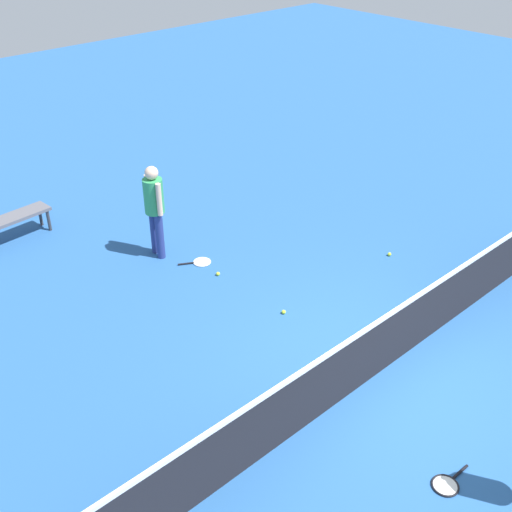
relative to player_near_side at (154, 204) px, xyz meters
name	(u,v)px	position (x,y,z in m)	size (l,w,h in m)	color
ground_plane	(382,369)	(-0.50, 4.61, -1.01)	(40.00, 40.00, 0.00)	#265693
court_net	(386,341)	(-0.50, 4.61, -0.51)	(10.09, 0.09, 1.07)	#4C4C51
player_near_side	(154,204)	(0.00, 0.00, 0.00)	(0.39, 0.53, 1.70)	navy
tennis_racket_near_player	(201,262)	(-0.38, 0.72, -1.00)	(0.59, 0.44, 0.03)	white
tennis_racket_far_player	(447,484)	(0.50, 6.30, -1.00)	(0.59, 0.33, 0.03)	black
tennis_ball_near_player	(218,274)	(-0.34, 1.25, -0.98)	(0.07, 0.07, 0.07)	#C6E033
tennis_ball_by_net	(389,254)	(-3.01, 2.81, -0.98)	(0.07, 0.07, 0.07)	#C6E033
tennis_ball_midcourt	(284,312)	(-0.40, 2.77, -0.98)	(0.07, 0.07, 0.07)	#C6E033
courtside_bench	(10,221)	(1.69, -2.24, -0.59)	(1.53, 0.52, 0.48)	#595960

